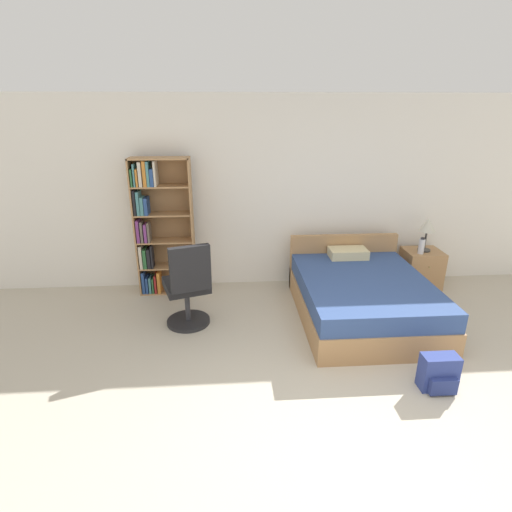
# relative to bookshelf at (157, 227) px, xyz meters

# --- Properties ---
(ground_plane) EXTENTS (14.00, 14.00, 0.00)m
(ground_plane) POSITION_rel_bookshelf_xyz_m (1.90, -2.98, -0.94)
(ground_plane) COLOR #BCB29E
(wall_back) EXTENTS (9.00, 0.06, 2.60)m
(wall_back) POSITION_rel_bookshelf_xyz_m (1.90, 0.25, 0.36)
(wall_back) COLOR white
(wall_back) RESTS_ON ground_plane
(bookshelf) EXTENTS (0.76, 0.28, 1.84)m
(bookshelf) POSITION_rel_bookshelf_xyz_m (0.00, 0.00, 0.00)
(bookshelf) COLOR #AD7F51
(bookshelf) RESTS_ON ground_plane
(bed) EXTENTS (1.49, 1.92, 0.77)m
(bed) POSITION_rel_bookshelf_xyz_m (2.54, -0.87, -0.67)
(bed) COLOR #AD7F51
(bed) RESTS_ON ground_plane
(office_chair) EXTENTS (0.61, 0.68, 1.06)m
(office_chair) POSITION_rel_bookshelf_xyz_m (0.47, -1.00, -0.44)
(office_chair) COLOR #232326
(office_chair) RESTS_ON ground_plane
(nightstand) EXTENTS (0.50, 0.46, 0.54)m
(nightstand) POSITION_rel_bookshelf_xyz_m (3.67, -0.08, -0.67)
(nightstand) COLOR #AD7F51
(nightstand) RESTS_ON ground_plane
(table_lamp) EXTENTS (0.23, 0.23, 0.47)m
(table_lamp) POSITION_rel_bookshelf_xyz_m (3.67, -0.08, -0.05)
(table_lamp) COLOR #333333
(table_lamp) RESTS_ON nightstand
(water_bottle) EXTENTS (0.08, 0.08, 0.23)m
(water_bottle) POSITION_rel_bookshelf_xyz_m (3.57, -0.19, -0.29)
(water_bottle) COLOR silver
(water_bottle) RESTS_ON nightstand
(backpack_blue) EXTENTS (0.33, 0.22, 0.34)m
(backpack_blue) POSITION_rel_bookshelf_xyz_m (2.82, -2.27, -0.78)
(backpack_blue) COLOR navy
(backpack_blue) RESTS_ON ground_plane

